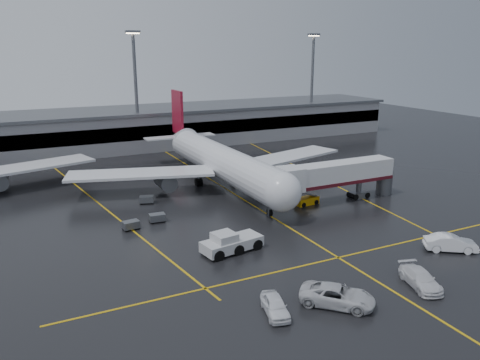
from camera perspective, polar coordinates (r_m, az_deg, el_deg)
name	(u,v)px	position (r m, az deg, el deg)	size (l,w,h in m)	color
ground	(246,201)	(70.40, 0.74, -2.56)	(220.00, 220.00, 0.00)	black
apron_line_centre	(246,201)	(70.40, 0.74, -2.55)	(0.25, 90.00, 0.02)	gold
apron_line_stop	(338,258)	(53.06, 11.71, -9.10)	(60.00, 0.25, 0.02)	gold
apron_line_left	(96,201)	(73.70, -16.94, -2.41)	(0.25, 70.00, 0.02)	gold
apron_line_right	(309,172)	(87.56, 8.30, 0.90)	(0.25, 70.00, 0.02)	gold
terminal	(153,126)	(113.14, -10.39, 6.34)	(122.00, 19.00, 8.60)	gray
light_mast_mid	(136,85)	(105.02, -12.41, 11.12)	(3.00, 1.20, 25.45)	#595B60
light_mast_right	(312,79)	(123.86, 8.65, 11.91)	(3.00, 1.20, 25.45)	#595B60
main_airliner	(219,160)	(77.73, -2.49, 2.39)	(48.80, 45.60, 14.10)	silver
jet_bridge	(337,176)	(70.60, 11.61, 0.50)	(19.90, 3.40, 6.05)	silver
pushback_tractor	(230,243)	(53.08, -1.16, -7.61)	(7.25, 3.93, 2.47)	#BDBDC0
belt_loader	(307,201)	(69.54, 8.02, -2.46)	(3.70, 2.02, 2.25)	#CF8D08
service_van_a	(337,296)	(43.65, 11.59, -13.44)	(3.01, 6.54, 1.82)	silver
service_van_b	(420,279)	(48.94, 20.83, -11.01)	(2.23, 5.49, 1.59)	silver
service_van_c	(451,243)	(58.21, 23.95, -6.93)	(1.97, 5.64, 1.86)	white
service_van_d	(275,306)	(41.77, 4.23, -14.79)	(1.80, 4.48, 1.53)	white
baggage_cart_a	(157,217)	(62.84, -9.91, -4.45)	(2.09, 1.45, 1.12)	#595B60
baggage_cart_b	(131,225)	(60.95, -12.96, -5.26)	(2.16, 1.56, 1.12)	#595B60
baggage_cart_c	(147,199)	(70.56, -11.14, -2.28)	(2.31, 1.87, 1.12)	#595B60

